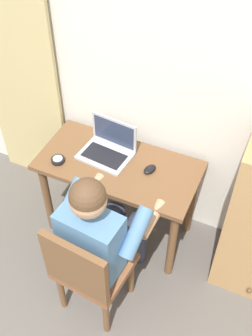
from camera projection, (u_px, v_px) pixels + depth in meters
name	position (u px, v px, depth m)	size (l,w,h in m)	color
wall_back	(198.00, 83.00, 2.48)	(4.80, 0.05, 2.50)	silver
curtain_panel	(17.00, 61.00, 2.91)	(0.63, 0.03, 2.23)	#CCB77A
desk	(119.00, 177.00, 2.85)	(1.08, 0.53, 0.71)	brown
chair	(88.00, 269.00, 2.48)	(0.46, 0.44, 0.86)	brown
person_seated	(103.00, 230.00, 2.46)	(0.56, 0.61, 1.18)	#33384C
laptop	(108.00, 148.00, 2.80)	(0.36, 0.28, 0.24)	#B7BABF
computer_mouse	(150.00, 169.00, 2.71)	(0.06, 0.10, 0.03)	black
desk_clock	(58.00, 160.00, 2.77)	(0.09, 0.09, 0.03)	black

